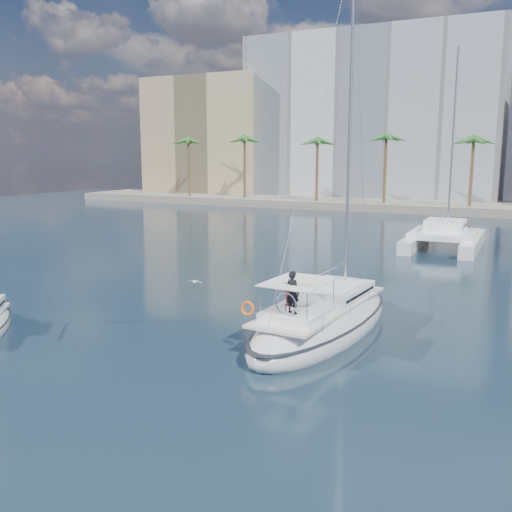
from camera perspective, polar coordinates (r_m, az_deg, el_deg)
The scene contains 9 objects.
ground at distance 30.56m, azimuth -2.39°, elevation -5.54°, with size 160.00×160.00×0.00m, color black.
quay at distance 88.30m, azimuth 16.92°, elevation 4.77°, with size 120.00×14.00×1.20m, color gray.
building_modern at distance 102.37m, azimuth 11.65°, elevation 13.20°, with size 42.00×16.00×28.00m, color silver.
building_tan_left at distance 110.21m, azimuth -4.55°, elevation 11.58°, with size 22.00×14.00×22.00m, color tan.
palm_left at distance 95.80m, azimuth -4.07°, elevation 11.37°, with size 3.60×3.60×12.30m.
palm_centre at distance 84.04m, azimuth 16.81°, elevation 11.14°, with size 3.60×3.60×12.30m.
main_sloop at distance 27.07m, azimuth 6.75°, elevation -6.46°, with size 4.98×12.90×18.75m.
catamaran at distance 53.51m, azimuth 18.33°, elevation 2.02°, with size 6.15×12.10×17.54m.
seagull at distance 35.58m, azimuth -6.09°, elevation -2.58°, with size 1.08×0.47×0.20m.
Camera 1 is at (14.09, -25.83, 8.29)m, focal length 40.00 mm.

